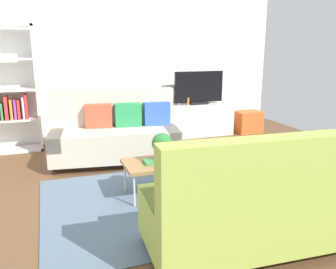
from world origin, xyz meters
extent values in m
plane|color=brown|center=(0.00, 0.00, 0.00)|extent=(7.68, 7.68, 0.00)
cube|color=white|center=(0.00, 2.80, 1.45)|extent=(6.40, 0.12, 2.90)
cube|color=slate|center=(0.00, -0.27, 0.01)|extent=(2.90, 2.20, 0.01)
cube|color=beige|center=(-0.35, 1.28, 0.32)|extent=(2.00, 1.10, 0.44)
cube|color=beige|center=(-0.30, 1.60, 0.82)|extent=(1.91, 0.46, 0.56)
cube|color=beige|center=(0.49, 1.16, 0.43)|extent=(0.31, 0.86, 0.22)
cube|color=beige|center=(-1.19, 1.40, 0.43)|extent=(0.31, 0.86, 0.22)
cylinder|color=black|center=(0.47, 0.82, 0.05)|extent=(0.05, 0.05, 0.10)
cylinder|color=black|center=(-1.26, 1.07, 0.05)|extent=(0.05, 0.05, 0.10)
cylinder|color=black|center=(0.56, 1.50, 0.05)|extent=(0.05, 0.05, 0.10)
cylinder|color=black|center=(-1.16, 1.74, 0.05)|extent=(0.05, 0.05, 0.10)
cube|color=#3359B2|center=(0.34, 1.33, 0.72)|extent=(0.42, 0.19, 0.36)
cube|color=#288C4C|center=(-0.11, 1.39, 0.72)|extent=(0.42, 0.19, 0.36)
cube|color=#D84C33|center=(-0.56, 1.45, 0.72)|extent=(0.42, 0.19, 0.36)
cube|color=#A3BC4C|center=(0.35, -1.42, 0.32)|extent=(1.94, 0.95, 0.44)
cube|color=#A3BC4C|center=(0.33, -1.74, 0.82)|extent=(1.91, 0.31, 0.56)
cube|color=#A3BC4C|center=(-0.50, -1.37, 0.43)|extent=(0.25, 0.85, 0.22)
cube|color=#A3BC4C|center=(1.20, -1.47, 0.43)|extent=(0.25, 0.85, 0.22)
cylinder|color=black|center=(-0.50, -1.03, 0.05)|extent=(0.05, 0.05, 0.10)
cylinder|color=black|center=(1.24, -1.13, 0.05)|extent=(0.05, 0.05, 0.10)
cube|color=white|center=(-0.32, -1.52, 0.72)|extent=(0.41, 0.16, 0.36)
cube|color=#288C4C|center=(0.13, -1.55, 0.72)|extent=(0.41, 0.16, 0.36)
cube|color=#9E7042|center=(0.05, -0.07, 0.40)|extent=(1.10, 0.56, 0.04)
cylinder|color=silver|center=(-0.45, 0.16, 0.19)|extent=(0.02, 0.02, 0.38)
cylinder|color=silver|center=(0.55, 0.16, 0.19)|extent=(0.02, 0.02, 0.38)
cylinder|color=silver|center=(-0.45, -0.30, 0.19)|extent=(0.02, 0.02, 0.38)
cylinder|color=silver|center=(0.55, -0.30, 0.19)|extent=(0.02, 0.02, 0.38)
cube|color=silver|center=(1.55, 2.46, 0.32)|extent=(1.40, 0.44, 0.64)
cube|color=black|center=(1.55, 2.44, 0.66)|extent=(0.36, 0.20, 0.04)
cube|color=black|center=(1.55, 2.44, 0.98)|extent=(1.00, 0.05, 0.60)
cube|color=white|center=(-1.42, 2.48, 1.05)|extent=(0.04, 0.36, 2.10)
cube|color=white|center=(-1.95, 2.48, 0.02)|extent=(1.10, 0.36, 0.04)
cube|color=white|center=(-1.95, 2.48, 0.55)|extent=(1.02, 0.36, 0.03)
cube|color=white|center=(-1.95, 2.48, 1.05)|extent=(1.02, 0.36, 0.03)
cube|color=#3F8C4C|center=(-1.99, 2.48, 0.71)|extent=(0.03, 0.29, 0.28)
cube|color=red|center=(-1.92, 2.48, 0.76)|extent=(0.05, 0.29, 0.39)
cube|color=orange|center=(-1.84, 2.48, 0.73)|extent=(0.04, 0.29, 0.33)
cube|color=purple|center=(-1.78, 2.48, 0.73)|extent=(0.04, 0.29, 0.33)
cube|color=red|center=(-1.73, 2.48, 0.72)|extent=(0.04, 0.29, 0.32)
cube|color=silver|center=(-1.66, 2.48, 0.75)|extent=(0.03, 0.29, 0.36)
cube|color=red|center=(-1.61, 2.48, 0.77)|extent=(0.04, 0.29, 0.41)
cube|color=orange|center=(2.65, 2.36, 0.22)|extent=(0.52, 0.40, 0.44)
cylinder|color=brown|center=(-0.05, -0.10, 0.49)|extent=(0.17, 0.17, 0.13)
sphere|color=#2D7233|center=(-0.05, -0.10, 0.65)|extent=(0.25, 0.25, 0.25)
cube|color=#3F8C4C|center=(-0.15, -0.09, 0.44)|extent=(0.24, 0.18, 0.04)
cylinder|color=silver|center=(0.97, 2.51, 0.73)|extent=(0.13, 0.13, 0.18)
cylinder|color=silver|center=(1.16, 2.51, 0.70)|extent=(0.10, 0.10, 0.12)
cylinder|color=orange|center=(1.32, 2.42, 0.71)|extent=(0.04, 0.04, 0.14)
camera|label=1|loc=(-1.29, -3.81, 1.75)|focal=37.32mm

